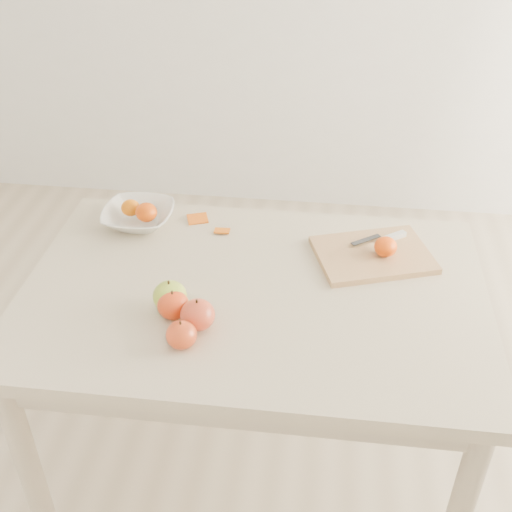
# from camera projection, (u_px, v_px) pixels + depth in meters

# --- Properties ---
(ground) EXTENTS (3.50, 3.50, 0.00)m
(ground) POSITION_uv_depth(u_px,v_px,m) (254.00, 470.00, 2.09)
(ground) COLOR #C6B293
(ground) RESTS_ON ground
(table) EXTENTS (1.20, 0.80, 0.75)m
(table) POSITION_uv_depth(u_px,v_px,m) (254.00, 318.00, 1.71)
(table) COLOR beige
(table) RESTS_ON ground
(cutting_board) EXTENTS (0.36, 0.31, 0.02)m
(cutting_board) POSITION_uv_depth(u_px,v_px,m) (373.00, 255.00, 1.77)
(cutting_board) COLOR tan
(cutting_board) RESTS_ON table
(board_tangerine) EXTENTS (0.06, 0.06, 0.05)m
(board_tangerine) POSITION_uv_depth(u_px,v_px,m) (386.00, 247.00, 1.73)
(board_tangerine) COLOR #D35007
(board_tangerine) RESTS_ON cutting_board
(fruit_bowl) EXTENTS (0.21, 0.21, 0.05)m
(fruit_bowl) POSITION_uv_depth(u_px,v_px,m) (139.00, 216.00, 1.90)
(fruit_bowl) COLOR white
(fruit_bowl) RESTS_ON table
(bowl_tangerine_near) EXTENTS (0.06, 0.06, 0.05)m
(bowl_tangerine_near) POSITION_uv_depth(u_px,v_px,m) (131.00, 208.00, 1.90)
(bowl_tangerine_near) COLOR #CF6507
(bowl_tangerine_near) RESTS_ON fruit_bowl
(bowl_tangerine_far) EXTENTS (0.06, 0.06, 0.06)m
(bowl_tangerine_far) POSITION_uv_depth(u_px,v_px,m) (146.00, 212.00, 1.87)
(bowl_tangerine_far) COLOR red
(bowl_tangerine_far) RESTS_ON fruit_bowl
(orange_peel_a) EXTENTS (0.07, 0.06, 0.01)m
(orange_peel_a) POSITION_uv_depth(u_px,v_px,m) (198.00, 220.00, 1.93)
(orange_peel_a) COLOR #CD560E
(orange_peel_a) RESTS_ON table
(orange_peel_b) EXTENTS (0.05, 0.04, 0.01)m
(orange_peel_b) POSITION_uv_depth(u_px,v_px,m) (222.00, 231.00, 1.88)
(orange_peel_b) COLOR orange
(orange_peel_b) RESTS_ON table
(paring_knife) EXTENTS (0.16, 0.09, 0.01)m
(paring_knife) POSITION_uv_depth(u_px,v_px,m) (389.00, 237.00, 1.81)
(paring_knife) COLOR silver
(paring_knife) RESTS_ON cutting_board
(apple_green) EXTENTS (0.08, 0.08, 0.08)m
(apple_green) POSITION_uv_depth(u_px,v_px,m) (170.00, 296.00, 1.57)
(apple_green) COLOR #71A01F
(apple_green) RESTS_ON table
(apple_red_c) EXTENTS (0.07, 0.07, 0.07)m
(apple_red_c) POSITION_uv_depth(u_px,v_px,m) (181.00, 335.00, 1.46)
(apple_red_c) COLOR #A3281B
(apple_red_c) RESTS_ON table
(apple_red_e) EXTENTS (0.08, 0.08, 0.08)m
(apple_red_e) POSITION_uv_depth(u_px,v_px,m) (198.00, 315.00, 1.51)
(apple_red_e) COLOR maroon
(apple_red_e) RESTS_ON table
(apple_red_b) EXTENTS (0.08, 0.08, 0.07)m
(apple_red_b) POSITION_uv_depth(u_px,v_px,m) (173.00, 305.00, 1.55)
(apple_red_b) COLOR #A80708
(apple_red_b) RESTS_ON table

